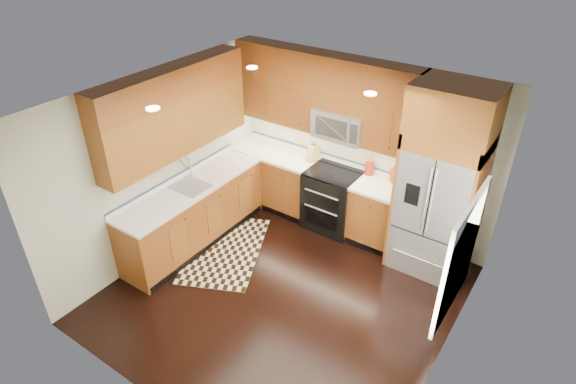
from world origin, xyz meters
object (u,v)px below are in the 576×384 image
Objects in this scene: refrigerator at (441,183)px; rug at (226,250)px; knife_block at (313,153)px; utensil_crock at (370,166)px; range at (332,200)px.

refrigerator reaches higher than rug.
utensil_crock is at bearing 7.03° from knife_block.
rug is 1.94m from knife_block.
utensil_crock is (0.44, 0.26, 0.60)m from range.
knife_block is (-0.45, 0.15, 0.60)m from range.
knife_block is (-2.00, 0.18, -0.23)m from refrigerator.
range is 0.36× the size of refrigerator.
rug is at bearing -107.91° from knife_block.
refrigerator is 1.17m from utensil_crock.
rug is at bearing -129.96° from utensil_crock.
range is 1.76m from rug.
knife_block is at bearing -172.97° from utensil_crock.
knife_block is 0.83× the size of utensil_crock.
range reaches higher than rug.
range is 2.98× the size of knife_block.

